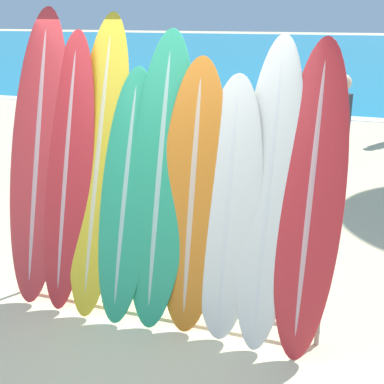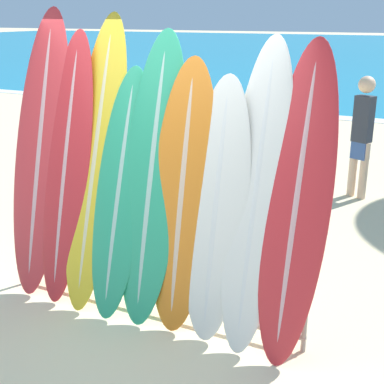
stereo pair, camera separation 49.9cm
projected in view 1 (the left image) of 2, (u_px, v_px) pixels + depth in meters
name	position (u px, v px, depth m)	size (l,w,h in m)	color
ground_plane	(126.00, 335.00, 4.45)	(160.00, 160.00, 0.00)	beige
ocean_water	(367.00, 50.00, 40.11)	(120.00, 60.00, 0.01)	teal
surfboard_rack	(160.00, 265.00, 4.62)	(2.77, 0.04, 0.88)	gray
surfboard_slot_0	(38.00, 157.00, 4.84)	(0.59, 0.75, 2.62)	red
surfboard_slot_1	(68.00, 172.00, 4.74)	(0.49, 0.73, 2.43)	red
surfboard_slot_2	(98.00, 165.00, 4.67)	(0.53, 0.86, 2.57)	yellow
surfboard_slot_3	(126.00, 196.00, 4.56)	(0.50, 0.74, 2.14)	#289E70
surfboard_slot_4	(160.00, 181.00, 4.45)	(0.56, 0.72, 2.45)	#289E70
surfboard_slot_5	(193.00, 198.00, 4.35)	(0.57, 0.54, 2.24)	orange
surfboard_slot_6	(228.00, 210.00, 4.26)	(0.53, 0.52, 2.12)	silver
surfboard_slot_7	(269.00, 195.00, 4.16)	(0.49, 0.73, 2.41)	silver
surfboard_slot_8	(310.00, 200.00, 4.05)	(0.51, 0.78, 2.40)	red
person_mid_beach	(161.00, 118.00, 8.56)	(0.30, 0.25, 1.75)	#846047
person_far_left	(339.00, 130.00, 7.74)	(0.30, 0.25, 1.74)	beige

